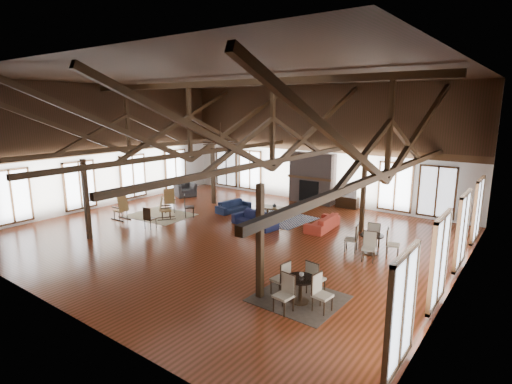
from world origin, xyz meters
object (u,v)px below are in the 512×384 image
Objects in this scene: sofa_navy_left at (233,206)px; cafe_table_near at (300,285)px; sofa_navy_front at (255,219)px; sofa_orange at (322,222)px; cafe_table_far at (372,241)px; armchair at (185,190)px; coffee_table at (275,208)px; tv_console at (347,202)px.

sofa_navy_left is 9.32m from cafe_table_near.
cafe_table_near reaches higher than sofa_navy_front.
cafe_table_far is (2.64, -1.54, 0.19)m from sofa_orange.
cafe_table_near is (11.45, -6.96, 0.11)m from armchair.
coffee_table is (2.19, 0.27, 0.18)m from sofa_navy_left.
cafe_table_near reaches higher than armchair.
cafe_table_far is at bearing 6.79° from sofa_navy_front.
cafe_table_far is at bearing -37.32° from coffee_table.
armchair is 11.94m from cafe_table_far.
sofa_navy_front reaches higher than coffee_table.
sofa_navy_left is at bearing 140.04° from cafe_table_near.
tv_console is (1.83, 5.25, -0.03)m from sofa_navy_front.
tv_console reaches higher than sofa_navy_left.
armchair reaches higher than sofa_navy_left.
cafe_table_near is 1.66× the size of tv_console.
armchair is 0.59× the size of cafe_table_far.
sofa_navy_front is 1.90× the size of armchair.
sofa_navy_front is 1.47× the size of coffee_table.
cafe_table_near is 4.42m from cafe_table_far.
sofa_navy_left reaches higher than coffee_table.
cafe_table_near reaches higher than tv_console.
sofa_navy_left is 2.21m from coffee_table.
cafe_table_near reaches higher than coffee_table.
cafe_table_near is at bearing -69.36° from coffee_table.
sofa_orange is at bearing -72.36° from armchair.
tv_console is (4.09, 3.90, 0.02)m from sofa_navy_left.
sofa_navy_front is 1.89× the size of tv_console.
sofa_navy_left is at bearing -136.39° from tv_console.
armchair is (-4.30, 0.97, 0.10)m from sofa_navy_left.
cafe_table_near is at bearing -72.83° from tv_console.
cafe_table_near is at bearing -92.85° from cafe_table_far.
sofa_navy_left is 1.59× the size of tv_console.
armchair reaches higher than tv_console.
coffee_table is at bearing 160.43° from cafe_table_far.
armchair reaches higher than coffee_table.
sofa_orange is at bearing 112.08° from cafe_table_near.
cafe_table_near is 10.35m from tv_console.
cafe_table_near reaches higher than sofa_navy_left.
sofa_navy_left is at bearing 167.97° from cafe_table_far.
cafe_table_far reaches higher than armchair.
cafe_table_far is at bearing -92.97° from sofa_navy_left.
armchair reaches higher than sofa_navy_front.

